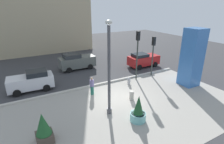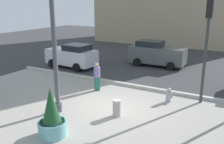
{
  "view_description": "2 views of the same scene",
  "coord_description": "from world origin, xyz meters",
  "px_view_note": "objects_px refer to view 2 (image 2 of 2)",
  "views": [
    {
      "loc": [
        -7.05,
        -11.55,
        7.4
      ],
      "look_at": [
        0.01,
        1.33,
        1.86
      ],
      "focal_mm": 28.71,
      "sensor_mm": 36.0,
      "label": 1
    },
    {
      "loc": [
        5.36,
        -9.59,
        4.79
      ],
      "look_at": [
        -0.32,
        0.6,
        1.52
      ],
      "focal_mm": 39.9,
      "sensor_mm": 36.0,
      "label": 2
    }
  ],
  "objects_px": {
    "lamp_post": "(54,42)",
    "traffic_light_corner": "(207,35)",
    "car_passing_lane": "(157,54)",
    "concrete_bollard": "(117,108)",
    "pedestrian_by_curb": "(97,75)",
    "potted_plant_near_left": "(52,118)",
    "fire_hydrant": "(169,95)",
    "car_intersection": "(72,56)"
  },
  "relations": [
    {
      "from": "fire_hydrant",
      "to": "car_passing_lane",
      "type": "height_order",
      "value": "car_passing_lane"
    },
    {
      "from": "car_intersection",
      "to": "car_passing_lane",
      "type": "relative_size",
      "value": 0.94
    },
    {
      "from": "concrete_bollard",
      "to": "car_passing_lane",
      "type": "bearing_deg",
      "value": 99.24
    },
    {
      "from": "lamp_post",
      "to": "traffic_light_corner",
      "type": "xyz_separation_m",
      "value": [
        5.46,
        4.26,
        0.15
      ]
    },
    {
      "from": "car_passing_lane",
      "to": "pedestrian_by_curb",
      "type": "bearing_deg",
      "value": -97.85
    },
    {
      "from": "pedestrian_by_curb",
      "to": "potted_plant_near_left",
      "type": "bearing_deg",
      "value": -76.25
    },
    {
      "from": "fire_hydrant",
      "to": "traffic_light_corner",
      "type": "xyz_separation_m",
      "value": [
        1.41,
        0.75,
        2.97
      ]
    },
    {
      "from": "car_passing_lane",
      "to": "car_intersection",
      "type": "bearing_deg",
      "value": -146.62
    },
    {
      "from": "concrete_bollard",
      "to": "car_passing_lane",
      "type": "xyz_separation_m",
      "value": [
        -1.54,
        9.48,
        0.59
      ]
    },
    {
      "from": "fire_hydrant",
      "to": "traffic_light_corner",
      "type": "relative_size",
      "value": 0.15
    },
    {
      "from": "lamp_post",
      "to": "car_intersection",
      "type": "xyz_separation_m",
      "value": [
        -4.43,
        6.76,
        -2.3
      ]
    },
    {
      "from": "traffic_light_corner",
      "to": "car_intersection",
      "type": "xyz_separation_m",
      "value": [
        -9.89,
        2.5,
        -2.45
      ]
    },
    {
      "from": "concrete_bollard",
      "to": "traffic_light_corner",
      "type": "bearing_deg",
      "value": 49.4
    },
    {
      "from": "lamp_post",
      "to": "potted_plant_near_left",
      "type": "height_order",
      "value": "lamp_post"
    },
    {
      "from": "pedestrian_by_curb",
      "to": "fire_hydrant",
      "type": "bearing_deg",
      "value": 3.73
    },
    {
      "from": "potted_plant_near_left",
      "to": "fire_hydrant",
      "type": "distance_m",
      "value": 5.97
    },
    {
      "from": "lamp_post",
      "to": "potted_plant_near_left",
      "type": "bearing_deg",
      "value": -54.35
    },
    {
      "from": "traffic_light_corner",
      "to": "car_intersection",
      "type": "bearing_deg",
      "value": 165.84
    },
    {
      "from": "car_passing_lane",
      "to": "pedestrian_by_curb",
      "type": "relative_size",
      "value": 2.64
    },
    {
      "from": "traffic_light_corner",
      "to": "potted_plant_near_left",
      "type": "bearing_deg",
      "value": -124.96
    },
    {
      "from": "fire_hydrant",
      "to": "concrete_bollard",
      "type": "bearing_deg",
      "value": -119.49
    },
    {
      "from": "potted_plant_near_left",
      "to": "pedestrian_by_curb",
      "type": "relative_size",
      "value": 1.19
    },
    {
      "from": "fire_hydrant",
      "to": "pedestrian_by_curb",
      "type": "height_order",
      "value": "pedestrian_by_curb"
    },
    {
      "from": "concrete_bollard",
      "to": "pedestrian_by_curb",
      "type": "bearing_deg",
      "value": 136.65
    },
    {
      "from": "lamp_post",
      "to": "concrete_bollard",
      "type": "relative_size",
      "value": 8.74
    },
    {
      "from": "car_intersection",
      "to": "lamp_post",
      "type": "bearing_deg",
      "value": -56.75
    },
    {
      "from": "lamp_post",
      "to": "car_passing_lane",
      "type": "xyz_separation_m",
      "value": [
        1.01,
        10.35,
        -2.23
      ]
    },
    {
      "from": "traffic_light_corner",
      "to": "car_passing_lane",
      "type": "height_order",
      "value": "traffic_light_corner"
    },
    {
      "from": "traffic_light_corner",
      "to": "pedestrian_by_curb",
      "type": "distance_m",
      "value": 6.04
    },
    {
      "from": "lamp_post",
      "to": "traffic_light_corner",
      "type": "relative_size",
      "value": 1.31
    },
    {
      "from": "traffic_light_corner",
      "to": "pedestrian_by_curb",
      "type": "height_order",
      "value": "traffic_light_corner"
    },
    {
      "from": "car_passing_lane",
      "to": "concrete_bollard",
      "type": "bearing_deg",
      "value": -80.76
    },
    {
      "from": "traffic_light_corner",
      "to": "car_passing_lane",
      "type": "distance_m",
      "value": 7.9
    },
    {
      "from": "lamp_post",
      "to": "fire_hydrant",
      "type": "distance_m",
      "value": 6.06
    },
    {
      "from": "potted_plant_near_left",
      "to": "car_intersection",
      "type": "height_order",
      "value": "potted_plant_near_left"
    },
    {
      "from": "fire_hydrant",
      "to": "car_passing_lane",
      "type": "relative_size",
      "value": 0.18
    },
    {
      "from": "pedestrian_by_curb",
      "to": "traffic_light_corner",
      "type": "bearing_deg",
      "value": 10.58
    },
    {
      "from": "potted_plant_near_left",
      "to": "traffic_light_corner",
      "type": "distance_m",
      "value": 7.79
    },
    {
      "from": "potted_plant_near_left",
      "to": "concrete_bollard",
      "type": "distance_m",
      "value": 2.95
    },
    {
      "from": "lamp_post",
      "to": "potted_plant_near_left",
      "type": "distance_m",
      "value": 3.27
    },
    {
      "from": "lamp_post",
      "to": "car_passing_lane",
      "type": "relative_size",
      "value": 1.55
    },
    {
      "from": "pedestrian_by_curb",
      "to": "car_passing_lane",
      "type": "bearing_deg",
      "value": 82.15
    }
  ]
}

